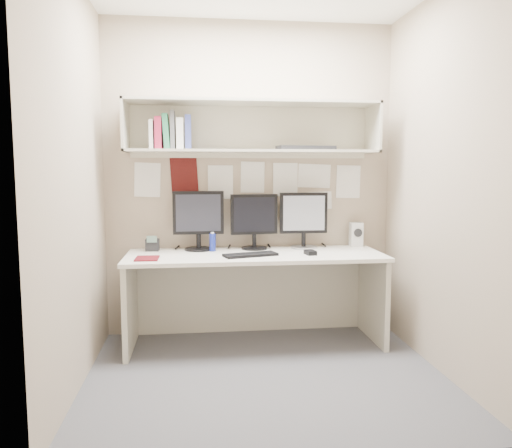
{
  "coord_description": "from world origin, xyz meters",
  "views": [
    {
      "loc": [
        -0.45,
        -3.19,
        1.38
      ],
      "look_at": [
        -0.03,
        0.35,
        0.99
      ],
      "focal_mm": 35.0,
      "sensor_mm": 36.0,
      "label": 1
    }
  ],
  "objects": [
    {
      "name": "pinned_papers",
      "position": [
        0.0,
        0.99,
        1.25
      ],
      "size": [
        1.92,
        0.01,
        0.48
      ],
      "primitive_type": null,
      "color": "white",
      "rests_on": "wall_back"
    },
    {
      "name": "speaker",
      "position": [
        0.9,
        0.91,
        0.83
      ],
      "size": [
        0.11,
        0.11,
        0.2
      ],
      "rotation": [
        0.0,
        0.0,
        -0.07
      ],
      "color": "silver",
      "rests_on": "desk"
    },
    {
      "name": "floor",
      "position": [
        0.0,
        0.0,
        0.0
      ],
      "size": [
        2.4,
        2.0,
        0.01
      ],
      "primitive_type": "cube",
      "color": "#4C4C52",
      "rests_on": "ground"
    },
    {
      "name": "desk",
      "position": [
        0.0,
        0.65,
        0.37
      ],
      "size": [
        2.0,
        0.7,
        0.73
      ],
      "color": "white",
      "rests_on": "floor"
    },
    {
      "name": "maroon_notebook",
      "position": [
        -0.82,
        0.49,
        0.74
      ],
      "size": [
        0.17,
        0.21,
        0.01
      ],
      "primitive_type": "cube",
      "rotation": [
        0.0,
        0.0,
        -0.02
      ],
      "color": "#5A0F16",
      "rests_on": "desk"
    },
    {
      "name": "book_stack",
      "position": [
        -0.64,
        0.79,
        1.67
      ],
      "size": [
        0.32,
        0.18,
        0.29
      ],
      "color": "silver",
      "rests_on": "overhead_hutch"
    },
    {
      "name": "desk_phone",
      "position": [
        -0.81,
        0.87,
        0.78
      ],
      "size": [
        0.11,
        0.1,
        0.13
      ],
      "rotation": [
        0.0,
        0.0,
        -0.03
      ],
      "color": "black",
      "rests_on": "desk"
    },
    {
      "name": "wall_front",
      "position": [
        0.0,
        -1.0,
        1.3
      ],
      "size": [
        2.4,
        0.02,
        2.6
      ],
      "primitive_type": "cube",
      "color": "tan",
      "rests_on": "ground"
    },
    {
      "name": "hutch_tray",
      "position": [
        0.42,
        0.77,
        1.56
      ],
      "size": [
        0.47,
        0.23,
        0.03
      ],
      "primitive_type": "cube",
      "rotation": [
        0.0,
        0.0,
        0.12
      ],
      "color": "black",
      "rests_on": "overhead_hutch"
    },
    {
      "name": "monitor_left",
      "position": [
        -0.44,
        0.87,
        0.99
      ],
      "size": [
        0.41,
        0.23,
        0.48
      ],
      "rotation": [
        0.0,
        0.0,
        0.03
      ],
      "color": "black",
      "rests_on": "desk"
    },
    {
      "name": "mouse",
      "position": [
        0.42,
        0.53,
        0.75
      ],
      "size": [
        0.09,
        0.12,
        0.03
      ],
      "primitive_type": "cube",
      "rotation": [
        0.0,
        0.0,
        0.16
      ],
      "color": "black",
      "rests_on": "desk"
    },
    {
      "name": "wall_left",
      "position": [
        -1.2,
        0.0,
        1.3
      ],
      "size": [
        0.02,
        2.0,
        2.6
      ],
      "primitive_type": "cube",
      "color": "tan",
      "rests_on": "ground"
    },
    {
      "name": "overhead_hutch",
      "position": [
        0.0,
        0.86,
        1.72
      ],
      "size": [
        2.0,
        0.38,
        0.4
      ],
      "color": "beige",
      "rests_on": "wall_back"
    },
    {
      "name": "monitor_right",
      "position": [
        0.43,
        0.87,
        0.98
      ],
      "size": [
        0.4,
        0.22,
        0.46
      ],
      "rotation": [
        0.0,
        0.0,
        -0.02
      ],
      "color": "#A5A5AA",
      "rests_on": "desk"
    },
    {
      "name": "blue_bottle",
      "position": [
        -0.33,
        0.79,
        0.8
      ],
      "size": [
        0.05,
        0.05,
        0.16
      ],
      "color": "navy",
      "rests_on": "desk"
    },
    {
      "name": "keyboard",
      "position": [
        -0.05,
        0.53,
        0.74
      ],
      "size": [
        0.43,
        0.25,
        0.02
      ],
      "primitive_type": "cube",
      "rotation": [
        0.0,
        0.0,
        0.28
      ],
      "color": "black",
      "rests_on": "desk"
    },
    {
      "name": "monitor_center",
      "position": [
        0.02,
        0.87,
        0.98
      ],
      "size": [
        0.39,
        0.21,
        0.45
      ],
      "rotation": [
        0.0,
        0.0,
        0.08
      ],
      "color": "black",
      "rests_on": "desk"
    },
    {
      "name": "wall_right",
      "position": [
        1.2,
        0.0,
        1.3
      ],
      "size": [
        0.02,
        2.0,
        2.6
      ],
      "primitive_type": "cube",
      "color": "tan",
      "rests_on": "ground"
    },
    {
      "name": "wall_back",
      "position": [
        0.0,
        1.0,
        1.3
      ],
      "size": [
        2.4,
        0.02,
        2.6
      ],
      "primitive_type": "cube",
      "color": "tan",
      "rests_on": "ground"
    }
  ]
}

